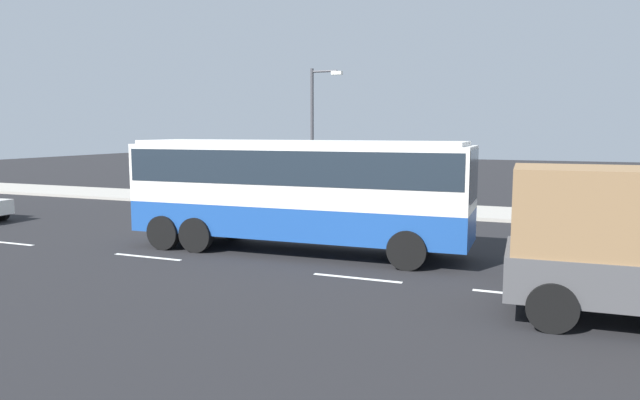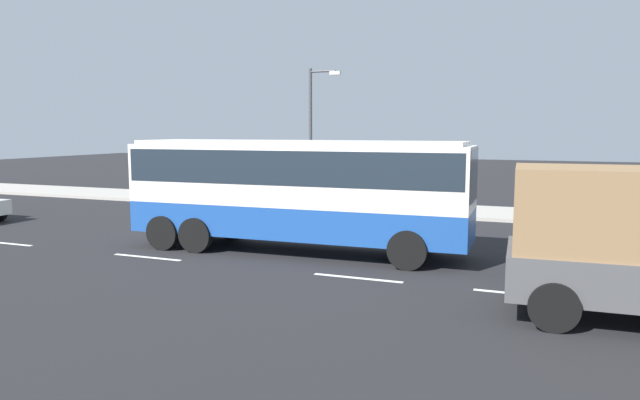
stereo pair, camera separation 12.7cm
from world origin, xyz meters
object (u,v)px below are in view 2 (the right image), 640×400
(pedestrian_at_crossing, at_px, (590,196))
(street_lamp, at_px, (314,128))
(coach_bus, at_px, (297,184))
(pedestrian_near_curb, at_px, (568,193))

(pedestrian_at_crossing, relative_size, street_lamp, 0.26)
(coach_bus, relative_size, street_lamp, 1.65)
(pedestrian_near_curb, distance_m, street_lamp, 11.57)
(coach_bus, distance_m, pedestrian_near_curb, 12.99)
(pedestrian_near_curb, relative_size, pedestrian_at_crossing, 1.00)
(pedestrian_at_crossing, bearing_deg, coach_bus, 25.28)
(coach_bus, relative_size, pedestrian_near_curb, 6.30)
(pedestrian_near_curb, xyz_separation_m, street_lamp, (-11.18, -1.12, 2.75))
(pedestrian_at_crossing, xyz_separation_m, street_lamp, (-12.00, -0.33, 2.75))
(coach_bus, distance_m, street_lamp, 9.69)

